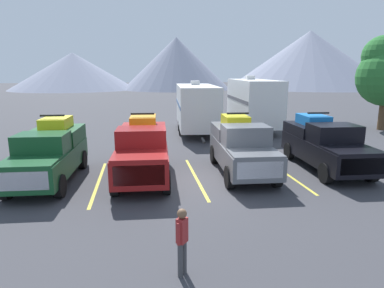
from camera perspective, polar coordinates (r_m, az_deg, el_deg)
ground_plane at (r=13.32m, az=1.09°, el=-6.53°), size 240.00×240.00×0.00m
pickup_truck_a at (r=14.47m, az=-23.18°, el=-1.29°), size 2.31×5.38×2.57m
pickup_truck_b at (r=13.77m, az=-8.44°, el=-0.88°), size 2.35×5.48×2.59m
pickup_truck_c at (r=14.47m, az=8.38°, el=-0.34°), size 2.32×5.31×2.52m
pickup_truck_d at (r=16.12m, az=21.75°, el=0.08°), size 2.42×5.60×2.45m
lot_stripe_b at (r=13.83m, az=-15.71°, el=-6.27°), size 0.12×5.50×0.01m
lot_stripe_c at (r=13.90m, az=0.64°, el=-5.70°), size 0.12×5.50×0.01m
lot_stripe_d at (r=15.03m, az=15.62°, el=-4.77°), size 0.12×5.50×0.01m
lot_stripe_e at (r=17.02m, az=27.77°, el=-3.77°), size 0.12×5.50×0.01m
camper_trailer_a at (r=23.64m, az=0.77°, el=6.56°), size 3.12×8.59×3.64m
camper_trailer_b at (r=25.60m, az=10.39°, el=7.19°), size 3.10×8.83×3.98m
person_a at (r=7.31m, az=-1.71°, el=-15.69°), size 0.28×0.28×1.52m
mountain_ridge at (r=84.84m, az=-10.45°, el=13.77°), size 140.01×42.99×14.58m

